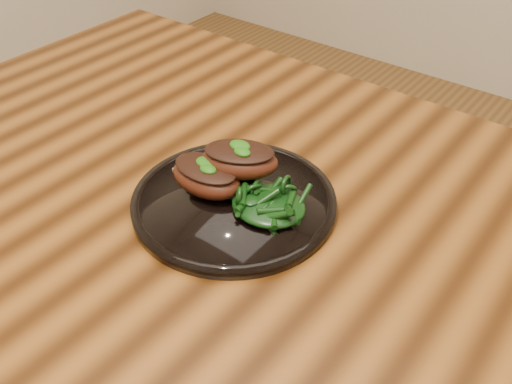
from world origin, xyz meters
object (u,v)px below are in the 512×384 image
plate (234,201)px  greens_heap (269,201)px  lamb_chop_front (206,176)px  desk (349,301)px

plate → greens_heap: greens_heap is taller
greens_heap → plate: bearing=-174.8°
lamb_chop_front → greens_heap: lamb_chop_front is taller
plate → lamb_chop_front: 0.05m
lamb_chop_front → greens_heap: 0.09m
desk → plate: size_ratio=6.03×
plate → desk: bearing=6.4°
desk → plate: (-0.17, -0.02, 0.09)m
desk → plate: plate is taller
lamb_chop_front → plate: bearing=13.5°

